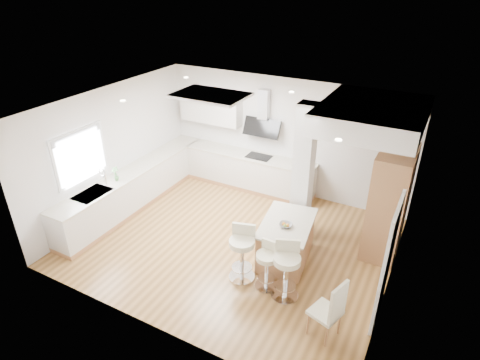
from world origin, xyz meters
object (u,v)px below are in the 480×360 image
Objects in this scene: bar_stool_c at (286,268)px; dining_chair at (331,309)px; bar_stool_a at (242,250)px; bar_stool_b at (267,263)px; peninsula at (286,240)px.

dining_chair reaches higher than bar_stool_c.
bar_stool_a is at bearing 179.98° from dining_chair.
bar_stool_b is (0.49, -0.01, -0.09)m from bar_stool_a.
bar_stool_b is at bearing 150.14° from bar_stool_c.
bar_stool_a is (-0.48, -0.86, 0.17)m from peninsula.
peninsula is at bearing 92.89° from bar_stool_b.
dining_chair is at bearing -50.77° from bar_stool_c.
bar_stool_b is at bearing 174.19° from dining_chair.
bar_stool_a is 1.00× the size of bar_stool_c.
bar_stool_c is 0.98× the size of dining_chair.
bar_stool_a reaches higher than bar_stool_b.
bar_stool_c reaches higher than peninsula.
peninsula is 1.63× the size of bar_stool_b.
dining_chair reaches higher than bar_stool_a.
peninsula is 1.36× the size of dining_chair.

